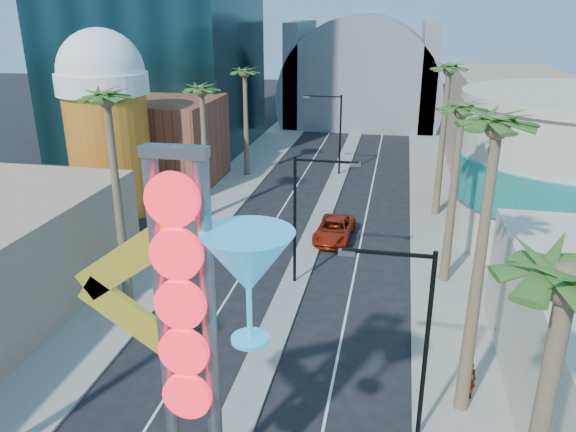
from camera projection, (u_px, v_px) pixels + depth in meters
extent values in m
cube|color=gray|center=(221.00, 196.00, 49.95)|extent=(5.00, 100.00, 0.15)
cube|color=gray|center=(441.00, 211.00, 46.45)|extent=(5.00, 100.00, 0.15)
cube|color=gray|center=(331.00, 193.00, 50.96)|extent=(1.60, 84.00, 0.15)
cube|color=brown|center=(163.00, 142.00, 52.53)|extent=(10.00, 10.00, 8.00)
cube|color=#9D8065|center=(506.00, 124.00, 55.47)|extent=(10.00, 20.00, 10.00)
cylinder|color=#A96016|center=(110.00, 152.00, 45.02)|extent=(6.40, 6.40, 10.00)
cylinder|color=white|center=(102.00, 83.00, 43.13)|extent=(7.00, 7.00, 1.60)
sphere|color=white|center=(101.00, 72.00, 42.85)|extent=(6.60, 6.60, 6.60)
cylinder|color=slate|center=(362.00, 95.00, 80.81)|extent=(22.00, 16.00, 22.00)
cube|color=slate|center=(300.00, 72.00, 81.42)|extent=(2.00, 16.00, 14.00)
cube|color=slate|center=(428.00, 75.00, 78.10)|extent=(2.00, 16.00, 14.00)
cylinder|color=slate|center=(166.00, 344.00, 16.69)|extent=(0.44, 0.44, 12.00)
cylinder|color=slate|center=(211.00, 349.00, 16.43)|extent=(0.44, 0.44, 12.00)
cube|color=slate|center=(174.00, 152.00, 14.50)|extent=(1.80, 0.50, 0.30)
cylinder|color=red|center=(172.00, 200.00, 14.60)|extent=(1.50, 0.25, 1.50)
cylinder|color=red|center=(176.00, 254.00, 15.14)|extent=(1.50, 0.25, 1.50)
cylinder|color=red|center=(180.00, 305.00, 15.68)|extent=(1.50, 0.25, 1.50)
cylinder|color=red|center=(184.00, 352.00, 16.22)|extent=(1.50, 0.25, 1.50)
cylinder|color=red|center=(187.00, 396.00, 16.77)|extent=(1.50, 0.25, 1.50)
cube|color=yellow|center=(129.00, 259.00, 15.91)|extent=(3.47, 0.25, 2.80)
cube|color=yellow|center=(136.00, 320.00, 16.61)|extent=(3.47, 0.25, 2.80)
cone|color=#2492CE|center=(248.00, 263.00, 15.20)|extent=(2.60, 2.60, 1.80)
cylinder|color=#2492CE|center=(249.00, 314.00, 15.76)|extent=(0.16, 0.16, 1.60)
cylinder|color=#2492CE|center=(250.00, 339.00, 16.04)|extent=(1.10, 1.10, 0.12)
cylinder|color=black|center=(295.00, 222.00, 33.05)|extent=(0.18, 0.18, 8.00)
cube|color=black|center=(327.00, 161.00, 31.39)|extent=(3.60, 0.12, 0.12)
cube|color=slate|center=(355.00, 164.00, 31.13)|extent=(0.60, 0.25, 0.18)
cylinder|color=black|center=(340.00, 136.00, 55.09)|extent=(0.18, 0.18, 8.00)
cube|color=black|center=(323.00, 96.00, 54.10)|extent=(3.60, 0.12, 0.12)
cube|color=slate|center=(306.00, 97.00, 54.43)|extent=(0.60, 0.25, 0.18)
cylinder|color=black|center=(426.00, 351.00, 20.70)|extent=(0.18, 0.18, 8.00)
cube|color=black|center=(388.00, 253.00, 19.67)|extent=(3.24, 0.12, 0.12)
cube|color=slate|center=(347.00, 253.00, 19.97)|extent=(0.60, 0.25, 0.18)
cylinder|color=brown|center=(118.00, 206.00, 30.43)|extent=(0.40, 0.40, 11.50)
sphere|color=#254B19|center=(106.00, 100.00, 28.41)|extent=(2.40, 2.40, 2.40)
cylinder|color=brown|center=(205.00, 157.00, 43.55)|extent=(0.40, 0.40, 10.00)
sphere|color=#254B19|center=(202.00, 91.00, 41.80)|extent=(2.40, 2.40, 2.40)
cylinder|color=brown|center=(246.00, 126.00, 54.57)|extent=(0.40, 0.40, 10.00)
sphere|color=#254B19|center=(245.00, 74.00, 52.82)|extent=(2.40, 2.40, 2.40)
sphere|color=#254B19|center=(568.00, 284.00, 10.57)|extent=(2.40, 2.40, 2.40)
cylinder|color=brown|center=(477.00, 282.00, 21.51)|extent=(0.40, 0.40, 12.00)
sphere|color=#254B19|center=(497.00, 127.00, 19.41)|extent=(2.40, 2.40, 2.40)
cylinder|color=brown|center=(452.00, 201.00, 32.79)|extent=(0.40, 0.40, 10.50)
sphere|color=#254B19|center=(462.00, 111.00, 30.95)|extent=(2.40, 2.40, 2.40)
cylinder|color=brown|center=(442.00, 146.00, 43.64)|extent=(0.40, 0.40, 11.50)
sphere|color=#254B19|center=(449.00, 70.00, 41.62)|extent=(2.40, 2.40, 2.40)
imported|color=#9C200C|center=(334.00, 230.00, 40.67)|extent=(2.78, 5.55, 1.51)
imported|color=gray|center=(468.00, 379.00, 23.85)|extent=(0.69, 0.48, 1.81)
imported|color=gray|center=(501.00, 332.00, 27.52)|extent=(0.95, 0.90, 1.54)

